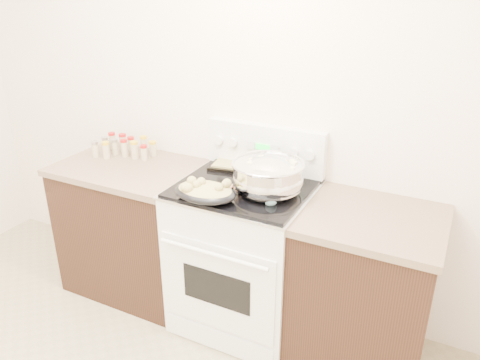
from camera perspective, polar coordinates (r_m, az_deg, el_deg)
The scene contains 9 objects.
counter_left at distance 3.31m, azimuth -12.53°, elevation -5.58°, with size 0.93×0.67×0.92m.
counter_right at distance 2.73m, azimuth 14.80°, elevation -12.78°, with size 0.73×0.67×0.92m.
kitchen_range at distance 2.89m, azimuth 0.49°, elevation -8.91°, with size 0.78×0.73×1.22m.
mixing_bowl at distance 2.56m, azimuth 3.40°, elevation 0.35°, with size 0.45×0.45×0.24m.
roasting_pan at distance 2.50m, azimuth -4.30°, elevation -1.35°, with size 0.35×0.25×0.11m.
baking_sheet at distance 2.94m, azimuth 0.96°, elevation 2.02°, with size 0.48×0.37×0.06m.
wooden_spoon at distance 2.58m, azimuth -2.02°, elevation -1.35°, with size 0.07×0.26×0.04m.
blue_ladle at distance 2.46m, azimuth 3.93°, elevation -2.14°, with size 0.09×0.27×0.10m.
spice_jars at distance 3.28m, azimuth -13.96°, elevation 3.97°, with size 0.38×0.25×0.13m.
Camera 1 is at (1.42, -0.76, 2.05)m, focal length 35.00 mm.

